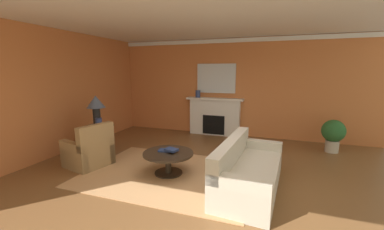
{
  "coord_description": "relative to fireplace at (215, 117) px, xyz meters",
  "views": [
    {
      "loc": [
        1.21,
        -4.15,
        2.04
      ],
      "look_at": [
        -0.65,
        1.18,
        1.0
      ],
      "focal_mm": 22.44,
      "sensor_mm": 36.0,
      "label": 1
    }
  ],
  "objects": [
    {
      "name": "book_red_cover",
      "position": [
        -0.24,
        -3.2,
        -0.1
      ],
      "size": [
        0.26,
        0.2,
        0.03
      ],
      "primitive_type": "cube",
      "rotation": [
        0.0,
        0.0,
        0.14
      ],
      "color": "navy",
      "rests_on": "coffee_table"
    },
    {
      "name": "fireplace",
      "position": [
        0.0,
        0.0,
        0.0
      ],
      "size": [
        1.8,
        0.35,
        1.2
      ],
      "color": "white",
      "rests_on": "ground_plane"
    },
    {
      "name": "potted_plant",
      "position": [
        3.24,
        -0.66,
        -0.07
      ],
      "size": [
        0.56,
        0.56,
        0.83
      ],
      "color": "#BCB29E",
      "rests_on": "ground_plane"
    },
    {
      "name": "wall_window",
      "position": [
        -3.22,
        -2.93,
        0.95
      ],
      "size": [
        0.12,
        7.36,
        3.02
      ],
      "primitive_type": "cube",
      "color": "#CC723D",
      "rests_on": "ground_plane"
    },
    {
      "name": "vase_mantel_left",
      "position": [
        -0.55,
        -0.05,
        0.75
      ],
      "size": [
        0.15,
        0.15,
        0.23
      ],
      "primitive_type": "cylinder",
      "color": "navy",
      "rests_on": "fireplace"
    },
    {
      "name": "sofa",
      "position": [
        1.42,
        -3.33,
        -0.27
      ],
      "size": [
        1.06,
        2.16,
        0.85
      ],
      "color": "beige",
      "rests_on": "ground_plane"
    },
    {
      "name": "armchair_near_window",
      "position": [
        -1.94,
        -3.42,
        -0.26
      ],
      "size": [
        0.97,
        0.97,
        0.95
      ],
      "color": "#9E7A4C",
      "rests_on": "ground_plane"
    },
    {
      "name": "ceiling_panel",
      "position": [
        0.59,
        -2.93,
        2.49
      ],
      "size": [
        8.11,
        7.36,
        0.06
      ],
      "primitive_type": "cube",
      "color": "white"
    },
    {
      "name": "side_table",
      "position": [
        -2.34,
        -2.65,
        -0.17
      ],
      "size": [
        0.56,
        0.56,
        0.7
      ],
      "color": "#2D2319",
      "rests_on": "ground_plane"
    },
    {
      "name": "crown_moulding",
      "position": [
        0.59,
        0.13,
        2.38
      ],
      "size": [
        8.11,
        0.08,
        0.12
      ],
      "primitive_type": "cube",
      "color": "white"
    },
    {
      "name": "coffee_table",
      "position": [
        -0.14,
        -3.24,
        -0.23
      ],
      "size": [
        1.0,
        1.0,
        0.45
      ],
      "color": "#2D2319",
      "rests_on": "ground_plane"
    },
    {
      "name": "book_art_folio",
      "position": [
        -0.08,
        -3.22,
        -0.06
      ],
      "size": [
        0.3,
        0.25,
        0.04
      ],
      "primitive_type": "cube",
      "rotation": [
        0.0,
        0.0,
        -0.31
      ],
      "color": "navy",
      "rests_on": "coffee_table"
    },
    {
      "name": "vase_on_side_table",
      "position": [
        -2.19,
        -2.77,
        0.24
      ],
      "size": [
        0.15,
        0.15,
        0.22
      ],
      "primitive_type": "cylinder",
      "color": "navy",
      "rests_on": "side_table"
    },
    {
      "name": "mantel_mirror",
      "position": [
        0.0,
        0.12,
        1.24
      ],
      "size": [
        1.23,
        0.04,
        0.92
      ],
      "primitive_type": "cube",
      "color": "silver"
    },
    {
      "name": "table_lamp",
      "position": [
        -2.34,
        -2.65,
        0.66
      ],
      "size": [
        0.44,
        0.44,
        0.75
      ],
      "color": "black",
      "rests_on": "side_table"
    },
    {
      "name": "wall_fireplace",
      "position": [
        0.59,
        0.21,
        0.95
      ],
      "size": [
        8.11,
        0.12,
        3.02
      ],
      "primitive_type": "cube",
      "color": "#CC723D",
      "rests_on": "ground_plane"
    },
    {
      "name": "ground_plane",
      "position": [
        0.59,
        -3.23,
        -0.57
      ],
      "size": [
        9.77,
        9.77,
        0.0
      ],
      "primitive_type": "plane",
      "color": "brown"
    },
    {
      "name": "area_rug",
      "position": [
        -0.14,
        -3.24,
        -0.56
      ],
      "size": [
        3.3,
        2.41,
        0.01
      ],
      "primitive_type": "cube",
      "color": "tan",
      "rests_on": "ground_plane"
    }
  ]
}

